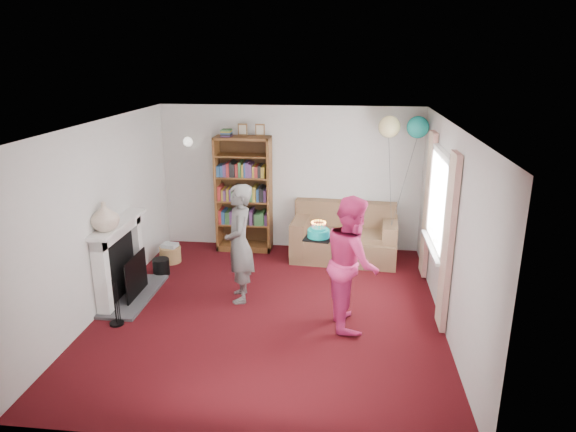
# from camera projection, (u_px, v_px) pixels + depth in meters

# --- Properties ---
(ground) EXTENTS (5.00, 5.00, 0.00)m
(ground) POSITION_uv_depth(u_px,v_px,m) (270.00, 311.00, 6.92)
(ground) COLOR black
(ground) RESTS_ON ground
(wall_back) EXTENTS (4.50, 0.02, 2.50)m
(wall_back) POSITION_uv_depth(u_px,v_px,m) (290.00, 178.00, 8.93)
(wall_back) COLOR silver
(wall_back) RESTS_ON ground
(wall_left) EXTENTS (0.02, 5.00, 2.50)m
(wall_left) POSITION_uv_depth(u_px,v_px,m) (100.00, 217.00, 6.79)
(wall_left) COLOR silver
(wall_left) RESTS_ON ground
(wall_right) EXTENTS (0.02, 5.00, 2.50)m
(wall_right) POSITION_uv_depth(u_px,v_px,m) (450.00, 230.00, 6.30)
(wall_right) COLOR silver
(wall_right) RESTS_ON ground
(ceiling) EXTENTS (4.50, 5.00, 0.01)m
(ceiling) POSITION_uv_depth(u_px,v_px,m) (268.00, 124.00, 6.17)
(ceiling) COLOR white
(ceiling) RESTS_ON wall_back
(fireplace) EXTENTS (0.55, 1.80, 1.12)m
(fireplace) POSITION_uv_depth(u_px,v_px,m) (124.00, 264.00, 7.18)
(fireplace) COLOR #3F3F42
(fireplace) RESTS_ON ground
(window_bay) EXTENTS (0.14, 2.02, 2.20)m
(window_bay) POSITION_uv_depth(u_px,v_px,m) (438.00, 218.00, 6.89)
(window_bay) COLOR white
(window_bay) RESTS_ON ground
(wall_sconce) EXTENTS (0.16, 0.23, 0.16)m
(wall_sconce) POSITION_uv_depth(u_px,v_px,m) (188.00, 142.00, 8.79)
(wall_sconce) COLOR gold
(wall_sconce) RESTS_ON ground
(bookcase) EXTENTS (0.95, 0.42, 2.21)m
(bookcase) POSITION_uv_depth(u_px,v_px,m) (244.00, 195.00, 8.90)
(bookcase) COLOR #472B14
(bookcase) RESTS_ON ground
(sofa) EXTENTS (1.73, 0.91, 0.91)m
(sofa) POSITION_uv_depth(u_px,v_px,m) (344.00, 238.00, 8.68)
(sofa) COLOR brown
(sofa) RESTS_ON ground
(wicker_basket) EXTENTS (0.35, 0.35, 0.32)m
(wicker_basket) POSITION_uv_depth(u_px,v_px,m) (170.00, 254.00, 8.53)
(wicker_basket) COLOR #9B7048
(wicker_basket) RESTS_ON ground
(person_striped) EXTENTS (0.52, 0.68, 1.66)m
(person_striped) POSITION_uv_depth(u_px,v_px,m) (239.00, 244.00, 7.03)
(person_striped) COLOR black
(person_striped) RESTS_ON ground
(person_magenta) EXTENTS (0.76, 0.91, 1.69)m
(person_magenta) POSITION_uv_depth(u_px,v_px,m) (352.00, 262.00, 6.37)
(person_magenta) COLOR #D32A6A
(person_magenta) RESTS_ON ground
(birthday_cake) EXTENTS (0.33, 0.33, 0.22)m
(birthday_cake) POSITION_uv_depth(u_px,v_px,m) (318.00, 233.00, 6.49)
(birthday_cake) COLOR black
(birthday_cake) RESTS_ON ground
(balloons) EXTENTS (0.79, 0.50, 1.73)m
(balloons) POSITION_uv_depth(u_px,v_px,m) (404.00, 127.00, 8.06)
(balloons) COLOR #3F3F3F
(balloons) RESTS_ON ground
(mantel_vase) EXTENTS (0.38, 0.38, 0.38)m
(mantel_vase) POSITION_uv_depth(u_px,v_px,m) (105.00, 216.00, 6.62)
(mantel_vase) COLOR beige
(mantel_vase) RESTS_ON fireplace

